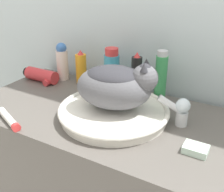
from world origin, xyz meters
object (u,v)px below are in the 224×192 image
Objects in this scene: lotion_bottle_white at (62,61)px; hair_dryer at (42,76)px; spray_bottle_trigger at (81,68)px; cream_tube at (9,119)px; faucet at (180,110)px; hairspray_can_black at (136,76)px; soap_bar at (196,149)px; shampoo_bottle_tall at (161,77)px; cat at (116,84)px; mouthwash_bottle at (112,71)px.

lotion_bottle_white is 0.12m from hair_dryer.
spray_bottle_trigger is 0.12m from lotion_bottle_white.
lotion_bottle_white is 1.12× the size of cream_tube.
hairspray_can_black is at bearing -48.11° from faucet.
soap_bar is (0.82, -0.21, -0.02)m from hair_dryer.
faucet is at bearing -48.14° from shampoo_bottle_tall.
hair_dryer is 0.85m from soap_bar.
hairspray_can_black is 1.19× the size of spray_bottle_trigger.
cat reaches higher than spray_bottle_trigger.
cat is 1.66× the size of mouthwash_bottle.
mouthwash_bottle is at bearing 148.23° from soap_bar.
shampoo_bottle_tall is at bearing 46.91° from cream_tube.
cream_tube is (0.10, -0.45, -0.08)m from lotion_bottle_white.
spray_bottle_trigger is 1.00× the size of cream_tube.
shampoo_bottle_tall reaches higher than hair_dryer.
lotion_bottle_white reaches higher than soap_bar.
hairspray_can_black is at bearing 139.92° from soap_bar.
mouthwash_bottle reaches higher than faucet.
hairspray_can_black reaches higher than cream_tube.
mouthwash_bottle is 0.37m from hair_dryer.
hairspray_can_black reaches higher than soap_bar.
hairspray_can_black is at bearing 0.00° from mouthwash_bottle.
shampoo_bottle_tall is at bearing 0.00° from mouthwash_bottle.
hairspray_can_black is 0.55m from cream_tube.
faucet is 0.71× the size of cream_tube.
cream_tube is at bearing -160.13° from cat.
cat is 1.98× the size of cream_tube.
cream_tube is (-0.33, -0.23, -0.12)m from cat.
hairspray_can_black is 1.06× the size of lotion_bottle_white.
soap_bar is at bearing -21.02° from lotion_bottle_white.
cat reaches higher than hairspray_can_black.
spray_bottle_trigger is at bearing 0.00° from lotion_bottle_white.
spray_bottle_trigger reaches higher than hair_dryer.
cat reaches higher than hair_dryer.
hair_dryer is at bearing 165.76° from soap_bar.
cat is at bearing -56.50° from mouthwash_bottle.
cat is at bearing -26.84° from lotion_bottle_white.
faucet is 0.21m from shampoo_bottle_tall.
soap_bar is (0.34, -0.29, -0.08)m from hairspray_can_black.
hairspray_can_black is (0.12, 0.00, -0.00)m from mouthwash_bottle.
spray_bottle_trigger is 0.75× the size of shampoo_bottle_tall.
faucet is 0.73m from hair_dryer.
mouthwash_bottle is at bearing -167.26° from hair_dryer.
mouthwash_bottle is at bearing -180.00° from shampoo_bottle_tall.
hairspray_can_black reaches higher than lotion_bottle_white.
lotion_bottle_white is at bearing 180.00° from hairspray_can_black.
lotion_bottle_white is at bearing -29.62° from faucet.
shampoo_bottle_tall reaches higher than hairspray_can_black.
faucet is 0.59× the size of mouthwash_bottle.
mouthwash_bottle reaches higher than spray_bottle_trigger.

